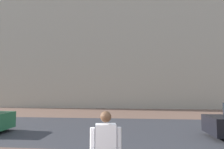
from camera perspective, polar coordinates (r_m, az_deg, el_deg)
ground_plane at (r=12.69m, az=-0.92°, el=-14.23°), size 120.00×120.00×0.00m
street_asphalt_strip at (r=11.14m, az=-1.84°, el=-15.59°), size 120.00×7.67×0.00m
landmark_building at (r=29.92m, az=-0.04°, el=10.29°), size 29.60×13.83×37.35m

